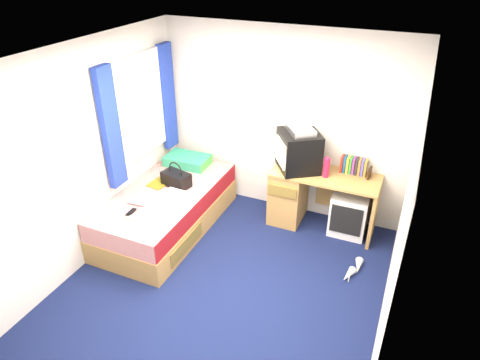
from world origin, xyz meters
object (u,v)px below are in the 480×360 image
at_px(towel, 175,198).
at_px(magazine, 159,183).
at_px(vcr, 300,130).
at_px(aerosol_can, 318,165).
at_px(desk, 302,194).
at_px(remote_control, 131,212).
at_px(white_heels, 353,270).
at_px(picture_frame, 370,173).
at_px(water_bottle, 137,202).
at_px(pink_water_bottle, 326,168).
at_px(crt_tv, 298,151).
at_px(pillow, 187,160).
at_px(bed, 167,209).
at_px(colour_swatch_fan, 133,218).
at_px(handbag, 176,179).
at_px(storage_cube, 349,213).

relative_size(towel, magazine, 1.03).
distance_m(vcr, aerosol_can, 0.49).
relative_size(desk, remote_control, 8.12).
distance_m(aerosol_can, white_heels, 1.31).
bearing_deg(magazine, picture_frame, 18.35).
height_order(aerosol_can, water_bottle, aerosol_can).
bearing_deg(pink_water_bottle, crt_tv, 169.98).
xyz_separation_m(pillow, water_bottle, (-0.03, -1.12, -0.03)).
bearing_deg(pillow, remote_control, -89.67).
relative_size(bed, desk, 1.54).
relative_size(picture_frame, colour_swatch_fan, 0.64).
xyz_separation_m(handbag, colour_swatch_fan, (-0.06, -0.83, -0.09)).
bearing_deg(pillow, vcr, 3.94).
xyz_separation_m(picture_frame, handbag, (-2.21, -0.76, -0.18)).
height_order(picture_frame, white_heels, picture_frame).
relative_size(storage_cube, handbag, 1.39).
distance_m(pink_water_bottle, towel, 1.82).
bearing_deg(pillow, magazine, -96.26).
bearing_deg(handbag, vcr, 39.48).
relative_size(aerosol_can, towel, 0.68).
height_order(pillow, handbag, handbag).
distance_m(desk, white_heels, 1.19).
height_order(bed, remote_control, remote_control).
xyz_separation_m(vcr, remote_control, (-1.51, -1.40, -0.72)).
bearing_deg(colour_swatch_fan, remote_control, 136.90).
height_order(desk, remote_control, desk).
relative_size(vcr, aerosol_can, 1.92).
distance_m(bed, colour_swatch_fan, 0.72).
bearing_deg(water_bottle, pink_water_bottle, 31.12).
bearing_deg(water_bottle, bed, 71.98).
bearing_deg(handbag, storage_cube, 31.66).
relative_size(bed, water_bottle, 10.00).
relative_size(pillow, pink_water_bottle, 2.49).
bearing_deg(colour_swatch_fan, crt_tv, 46.44).
bearing_deg(handbag, desk, 38.02).
xyz_separation_m(desk, storage_cube, (0.61, 0.02, -0.13)).
height_order(towel, remote_control, towel).
bearing_deg(magazine, storage_cube, 17.44).
bearing_deg(handbag, pillow, 119.56).
bearing_deg(handbag, remote_control, -87.93).
distance_m(storage_cube, aerosol_can, 0.73).
height_order(pillow, aerosol_can, aerosol_can).
relative_size(storage_cube, magazine, 1.95).
height_order(bed, pillow, pillow).
height_order(vcr, colour_swatch_fan, vcr).
xyz_separation_m(bed, colour_swatch_fan, (0.00, -0.66, 0.28)).
height_order(pillow, water_bottle, pillow).
relative_size(vcr, pink_water_bottle, 1.61).
bearing_deg(towel, white_heels, 6.07).
xyz_separation_m(pink_water_bottle, towel, (-1.55, -0.92, -0.28)).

